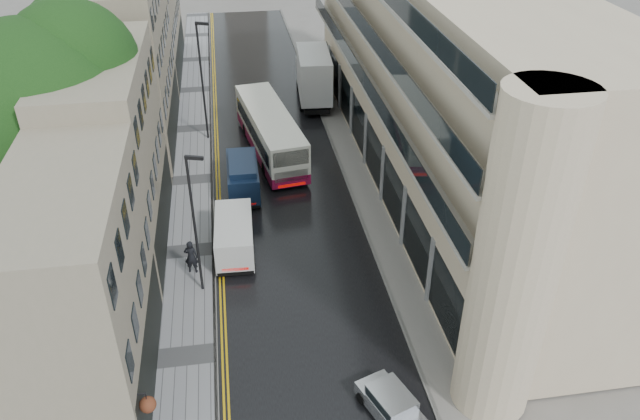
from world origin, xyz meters
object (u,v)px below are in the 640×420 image
object	(u,v)px
tree_near	(44,146)
navy_van	(229,190)
tree_far	(91,71)
cream_bus	(264,155)
lamp_post_far	(202,83)
lamp_post_near	(195,227)
white_van	(217,256)
pedestrian	(191,257)
white_lorry	(301,85)

from	to	relation	value
tree_near	navy_van	world-z (taller)	tree_near
tree_far	cream_bus	xyz separation A→B (m)	(11.30, -5.55, -4.61)
tree_far	lamp_post_far	xyz separation A→B (m)	(7.43, 0.89, -1.67)
lamp_post_near	lamp_post_far	world-z (taller)	lamp_post_far
white_van	navy_van	bearing A→B (deg)	84.08
cream_bus	navy_van	distance (m)	4.48
tree_far	lamp_post_far	distance (m)	7.67
white_van	pedestrian	xyz separation A→B (m)	(-1.37, 0.09, 0.02)
cream_bus	pedestrian	world-z (taller)	cream_bus
lamp_post_far	pedestrian	bearing A→B (deg)	-70.06
lamp_post_near	white_lorry	bearing A→B (deg)	87.54
cream_bus	white_van	distance (m)	10.90
white_van	navy_van	distance (m)	6.70
cream_bus	lamp_post_far	size ratio (longest dim) A/B	1.33
tree_near	pedestrian	xyz separation A→B (m)	(6.83, -2.80, -5.82)
white_lorry	lamp_post_near	bearing A→B (deg)	-106.18
cream_bus	white_van	xyz separation A→B (m)	(-3.40, -10.34, -0.51)
tree_far	white_lorry	distance (m)	16.60
navy_van	lamp_post_far	bearing A→B (deg)	98.18
tree_far	pedestrian	distance (m)	17.84
white_van	lamp_post_near	bearing A→B (deg)	-118.31
tree_near	lamp_post_near	size ratio (longest dim) A/B	1.77
navy_van	lamp_post_near	xyz separation A→B (m)	(-1.76, -8.08, 2.77)
white_lorry	white_van	size ratio (longest dim) A/B	1.79
pedestrian	lamp_post_near	xyz separation A→B (m)	(0.53, -1.54, 2.92)
cream_bus	white_van	bearing A→B (deg)	-116.75
navy_van	white_van	bearing A→B (deg)	-97.41
white_lorry	navy_van	world-z (taller)	white_lorry
white_van	lamp_post_near	distance (m)	3.39
lamp_post_far	tree_far	bearing A→B (deg)	-150.14
tree_near	cream_bus	xyz separation A→B (m)	(11.60, 7.45, -5.32)
white_lorry	navy_van	size ratio (longest dim) A/B	1.75
lamp_post_near	cream_bus	bearing A→B (deg)	87.69
white_lorry	pedestrian	size ratio (longest dim) A/B	4.27
tree_near	white_lorry	distance (m)	24.42
white_lorry	navy_van	distance (m)	15.90
tree_near	lamp_post_far	size ratio (longest dim) A/B	1.56
white_van	tree_far	bearing A→B (deg)	118.36
cream_bus	white_lorry	distance (m)	11.51
tree_far	lamp_post_near	size ratio (longest dim) A/B	1.58
cream_bus	lamp_post_far	bearing A→B (deg)	112.46
white_lorry	lamp_post_far	distance (m)	9.23
lamp_post_near	pedestrian	bearing A→B (deg)	126.30
cream_bus	lamp_post_near	xyz separation A→B (m)	(-4.25, -11.79, 2.43)
white_van	cream_bus	bearing A→B (deg)	73.73
cream_bus	pedestrian	xyz separation A→B (m)	(-4.77, -10.25, -0.50)
tree_near	cream_bus	bearing A→B (deg)	32.71
white_lorry	white_van	bearing A→B (deg)	-105.42
tree_far	navy_van	world-z (taller)	tree_far
navy_van	white_lorry	bearing A→B (deg)	66.49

